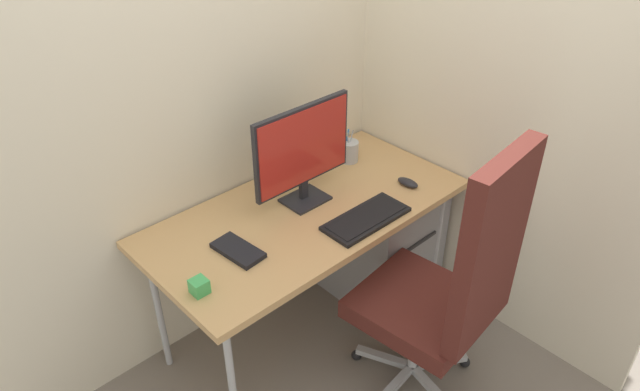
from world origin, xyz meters
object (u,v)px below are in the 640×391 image
(notebook, at_px, (238,250))
(keyboard, at_px, (366,218))
(office_chair, at_px, (452,285))
(mouse, at_px, (408,183))
(filing_cabinet, at_px, (376,237))
(pen_holder, at_px, (349,151))
(desk_clamp_accessory, at_px, (199,286))
(monitor, at_px, (303,150))

(notebook, bearing_deg, keyboard, -25.95)
(office_chair, height_order, mouse, office_chair)
(office_chair, xyz_separation_m, keyboard, (-0.02, 0.45, 0.09))
(filing_cabinet, relative_size, mouse, 5.78)
(notebook, bearing_deg, pen_holder, 8.71)
(office_chair, distance_m, desk_clamp_accessory, 0.97)
(pen_holder, bearing_deg, keyboard, -127.31)
(monitor, relative_size, pen_holder, 3.04)
(keyboard, height_order, pen_holder, pen_holder)
(desk_clamp_accessory, bearing_deg, monitor, 16.01)
(keyboard, bearing_deg, mouse, 9.38)
(filing_cabinet, xyz_separation_m, notebook, (-0.88, -0.03, 0.42))
(mouse, height_order, notebook, mouse)
(mouse, distance_m, desk_clamp_accessory, 1.12)
(monitor, distance_m, keyboard, 0.40)
(monitor, height_order, desk_clamp_accessory, monitor)
(office_chair, xyz_separation_m, monitor, (-0.10, 0.75, 0.34))
(pen_holder, bearing_deg, mouse, -84.65)
(filing_cabinet, xyz_separation_m, monitor, (-0.44, 0.07, 0.66))
(keyboard, distance_m, desk_clamp_accessory, 0.78)
(mouse, bearing_deg, office_chair, -126.75)
(keyboard, bearing_deg, pen_holder, 52.69)
(office_chair, bearing_deg, pen_holder, 70.93)
(office_chair, distance_m, mouse, 0.61)
(mouse, xyz_separation_m, notebook, (-0.88, 0.14, -0.01))
(monitor, height_order, keyboard, monitor)
(desk_clamp_accessory, bearing_deg, office_chair, -35.26)
(filing_cabinet, height_order, keyboard, keyboard)
(filing_cabinet, bearing_deg, keyboard, -146.95)
(notebook, bearing_deg, office_chair, -55.26)
(office_chair, height_order, monitor, office_chair)
(filing_cabinet, height_order, monitor, monitor)
(keyboard, xyz_separation_m, mouse, (0.35, 0.06, 0.01))
(keyboard, bearing_deg, office_chair, -87.98)
(desk_clamp_accessory, bearing_deg, filing_cabinet, 6.23)
(pen_holder, relative_size, desk_clamp_accessory, 2.83)
(keyboard, bearing_deg, monitor, 106.05)
(office_chair, distance_m, keyboard, 0.46)
(office_chair, distance_m, pen_holder, 0.92)
(pen_holder, bearing_deg, filing_cabinet, -78.05)
(monitor, relative_size, desk_clamp_accessory, 8.58)
(filing_cabinet, relative_size, keyboard, 1.60)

